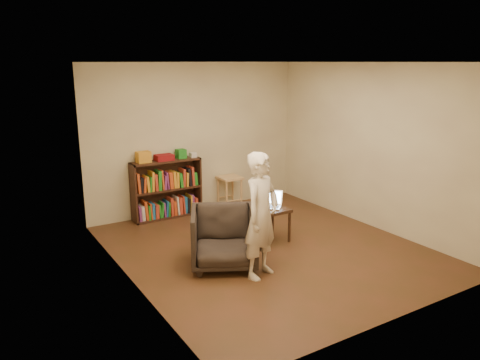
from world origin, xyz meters
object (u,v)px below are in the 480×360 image
armchair (224,238)px  side_table (269,213)px  laptop (270,203)px  bookshelf (166,192)px  stool (230,182)px  person (261,216)px

armchair → side_table: size_ratio=1.69×
side_table → laptop: bearing=45.7°
bookshelf → stool: size_ratio=2.11×
bookshelf → armchair: size_ratio=1.41×
armchair → side_table: (1.03, 0.43, 0.03)m
side_table → laptop: laptop is taller
armchair → stool: bearing=85.1°
bookshelf → side_table: 2.02m
stool → person: (-1.12, -2.68, 0.33)m
side_table → person: (-0.77, -0.92, 0.37)m
bookshelf → laptop: size_ratio=2.57×
bookshelf → stool: bookshelf is taller
stool → side_table: 1.80m
side_table → armchair: bearing=-157.1°
stool → laptop: 1.73m
armchair → laptop: bearing=51.6°
bookshelf → laptop: 2.00m
bookshelf → armchair: bearing=-94.0°
laptop → bookshelf: bearing=163.3°
stool → laptop: size_ratio=1.22×
laptop → armchair: bearing=-110.0°
stool → armchair: size_ratio=0.67×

